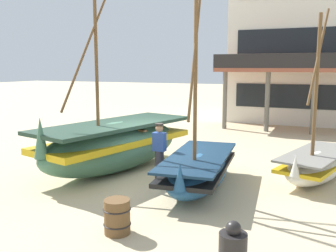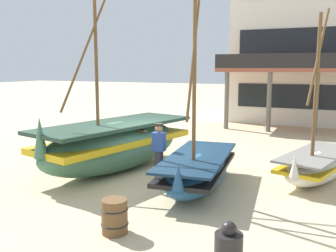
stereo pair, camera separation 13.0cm
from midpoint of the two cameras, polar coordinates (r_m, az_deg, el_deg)
name	(u,v)px [view 1 (the left image)]	position (r m, az deg, el deg)	size (l,w,h in m)	color
ground_plane	(155,176)	(11.47, -2.35, -7.65)	(120.00, 120.00, 0.00)	#CCB78E
fishing_boat_near_left	(198,169)	(10.29, 4.28, -6.58)	(1.94, 4.17, 5.82)	#23517A
fishing_boat_centre_large	(115,144)	(11.98, -8.40, -2.78)	(3.20, 5.86, 6.94)	#427056
fishing_boat_far_right	(316,164)	(11.73, 21.36, -5.44)	(2.20, 3.72, 4.88)	silver
fisherman_by_hull	(159,153)	(10.85, -1.66, -4.06)	(0.36, 0.26, 1.68)	#33333D
wooden_barrel	(117,216)	(7.71, -8.24, -13.48)	(0.56, 0.56, 0.70)	brown
harbor_building_main	(301,43)	(24.43, 19.46, 11.76)	(8.05, 8.14, 9.37)	silver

